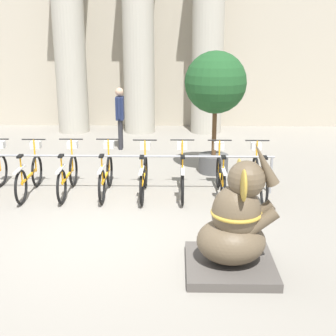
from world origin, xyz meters
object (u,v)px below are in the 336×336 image
bicycle_6 (221,176)px  potted_tree (215,88)px  bicycle_2 (68,174)px  bicycle_5 (182,175)px  elephant_statue (235,228)px  bicycle_1 (30,174)px  bicycle_7 (259,176)px  bicycle_3 (106,174)px  bicycle_4 (144,175)px  person_pedestrian (120,113)px

bicycle_6 → potted_tree: bearing=91.1°
bicycle_2 → bicycle_5: (2.25, -0.02, 0.00)m
bicycle_6 → elephant_statue: bearing=-91.4°
bicycle_6 → bicycle_2: bearing=179.4°
bicycle_6 → bicycle_5: bearing=179.2°
bicycle_1 → bicycle_5: size_ratio=1.00×
bicycle_2 → bicycle_5: 2.25m
bicycle_2 → bicycle_7: 3.74m
bicycle_3 → bicycle_4: bearing=-4.7°
bicycle_3 → elephant_statue: (2.17, -3.00, 0.22)m
bicycle_5 → bicycle_4: bearing=-177.9°
bicycle_4 → bicycle_6: same height
bicycle_7 → elephant_statue: 3.06m
bicycle_1 → bicycle_4: bearing=-0.3°
bicycle_1 → bicycle_2: size_ratio=1.00×
person_pedestrian → potted_tree: 3.26m
bicycle_4 → bicycle_3: bearing=175.3°
bicycle_5 → person_pedestrian: bearing=114.5°
bicycle_4 → bicycle_5: 0.75m
person_pedestrian → potted_tree: bearing=-41.4°
bicycle_2 → person_pedestrian: bearing=80.0°
bicycle_3 → bicycle_4: size_ratio=1.00×
bicycle_2 → bicycle_6: bearing=-0.6°
elephant_statue → bicycle_4: bearing=115.9°
bicycle_1 → potted_tree: size_ratio=0.62×
bicycle_3 → elephant_statue: elephant_statue is taller
bicycle_3 → bicycle_4: (0.75, -0.06, 0.00)m
elephant_statue → potted_tree: bearing=89.4°
bicycle_6 → elephant_statue: elephant_statue is taller
elephant_statue → person_pedestrian: 6.93m
bicycle_4 → bicycle_5: size_ratio=1.00×
bicycle_4 → person_pedestrian: size_ratio=1.02×
bicycle_4 → bicycle_6: bearing=0.7°
bicycle_6 → bicycle_1: bearing=-179.9°
bicycle_4 → potted_tree: potted_tree is taller
bicycle_6 → bicycle_7: bearing=-0.7°
elephant_statue → person_pedestrian: bearing=109.4°
bicycle_3 → potted_tree: size_ratio=0.62×
bicycle_1 → bicycle_4: (2.25, -0.01, 0.00)m
bicycle_7 → bicycle_3: bearing=179.0°
bicycle_3 → bicycle_7: 3.00m
bicycle_4 → bicycle_5: (0.75, 0.03, 0.00)m
bicycle_6 → bicycle_7: (0.75, -0.01, 0.00)m
bicycle_2 → potted_tree: potted_tree is taller
bicycle_1 → bicycle_7: (4.49, -0.01, 0.00)m
person_pedestrian → bicycle_4: bearing=-76.3°
bicycle_1 → bicycle_6: (3.74, 0.00, 0.00)m
bicycle_1 → bicycle_7: size_ratio=1.00×
bicycle_6 → person_pedestrian: bearing=123.6°
bicycle_1 → bicycle_4: size_ratio=1.00×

